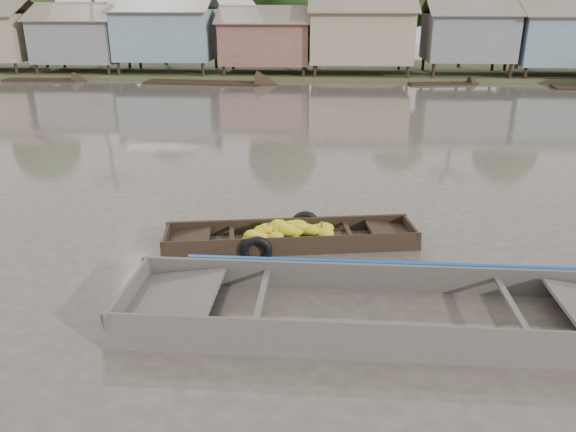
{
  "coord_description": "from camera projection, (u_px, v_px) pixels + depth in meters",
  "views": [
    {
      "loc": [
        0.27,
        -9.72,
        4.93
      ],
      "look_at": [
        -0.43,
        0.92,
        0.8
      ],
      "focal_mm": 35.0,
      "sensor_mm": 36.0,
      "label": 1
    }
  ],
  "objects": [
    {
      "name": "viewer_boat",
      "position": [
        386.0,
        317.0,
        9.17
      ],
      "size": [
        8.65,
        2.35,
        0.69
      ],
      "rotation": [
        0.0,
        0.0,
        -0.01
      ],
      "color": "#48423D",
      "rests_on": "ground"
    },
    {
      "name": "banana_boat",
      "position": [
        288.0,
        237.0,
        12.06
      ],
      "size": [
        5.53,
        2.13,
        0.74
      ],
      "rotation": [
        0.0,
        0.0,
        0.16
      ],
      "color": "black",
      "rests_on": "ground"
    },
    {
      "name": "ground",
      "position": [
        307.0,
        272.0,
        10.84
      ],
      "size": [
        120.0,
        120.0,
        0.0
      ],
      "primitive_type": "plane",
      "color": "#484037",
      "rests_on": "ground"
    },
    {
      "name": "distant_boats",
      "position": [
        507.0,
        83.0,
        33.45
      ],
      "size": [
        42.92,
        3.54,
        1.38
      ],
      "color": "black",
      "rests_on": "ground"
    },
    {
      "name": "riverbank",
      "position": [
        366.0,
        28.0,
        39.2
      ],
      "size": [
        120.0,
        12.47,
        10.22
      ],
      "color": "#384723",
      "rests_on": "ground"
    }
  ]
}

